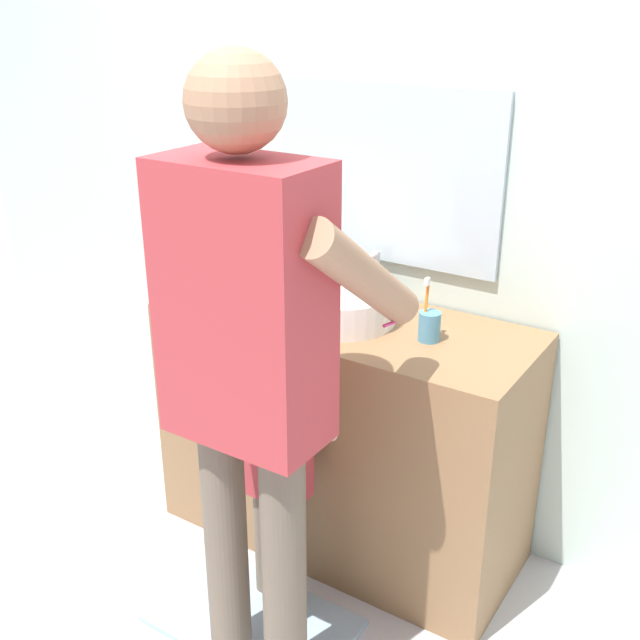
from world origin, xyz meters
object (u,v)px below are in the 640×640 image
toothbrush_cup (429,325)px  child_toddler (277,457)px  soap_bottle (267,285)px  adult_parent (250,344)px

toothbrush_cup → child_toddler: size_ratio=0.22×
child_toddler → toothbrush_cup: bearing=51.0°
soap_bottle → child_toddler: (0.30, -0.37, -0.40)m
toothbrush_cup → child_toddler: (-0.32, -0.39, -0.38)m
toothbrush_cup → soap_bottle: toothbrush_cup is taller
adult_parent → soap_bottle: bearing=123.7°
soap_bottle → adult_parent: bearing=-56.3°
soap_bottle → adult_parent: adult_parent is taller
child_toddler → adult_parent: (0.12, -0.26, 0.52)m
child_toddler → adult_parent: adult_parent is taller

